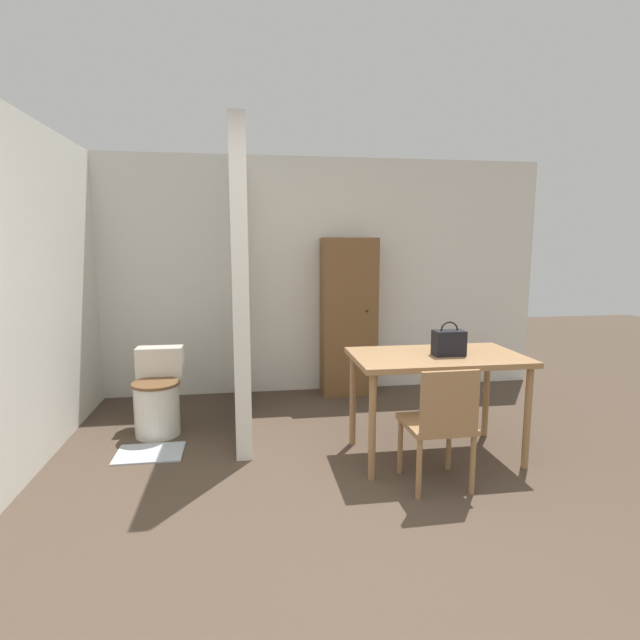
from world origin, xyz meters
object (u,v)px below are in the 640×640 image
(dining_table, at_px, (437,366))
(wooden_chair, at_px, (440,422))
(handbag, at_px, (449,342))
(wooden_cabinet, at_px, (349,317))
(toilet, at_px, (158,397))

(dining_table, relative_size, wooden_chair, 1.51)
(handbag, relative_size, wooden_cabinet, 0.15)
(toilet, bearing_deg, handbag, -20.67)
(toilet, xyz_separation_m, wooden_cabinet, (1.84, 0.87, 0.52))
(dining_table, distance_m, handbag, 0.20)
(wooden_chair, relative_size, wooden_cabinet, 0.50)
(wooden_chair, relative_size, handbag, 3.28)
(wooden_cabinet, bearing_deg, toilet, -154.60)
(dining_table, bearing_deg, handbag, -24.89)
(toilet, relative_size, handbag, 2.78)
(dining_table, relative_size, wooden_cabinet, 0.76)
(wooden_chair, distance_m, wooden_cabinet, 2.22)
(toilet, bearing_deg, wooden_chair, -33.23)
(dining_table, bearing_deg, toilet, 159.48)
(wooden_chair, bearing_deg, wooden_cabinet, 92.92)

